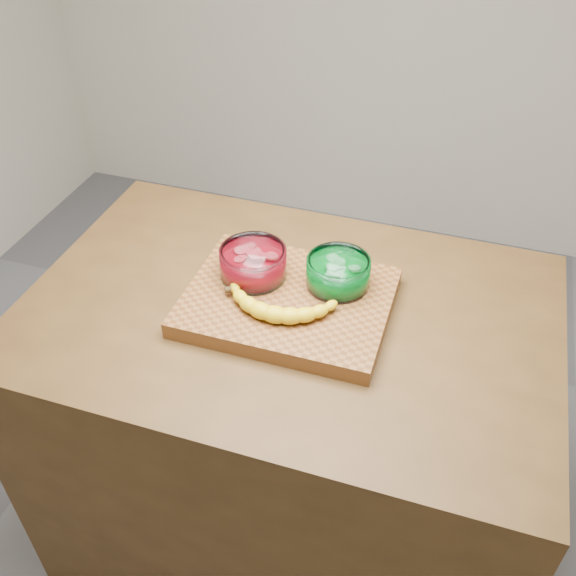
% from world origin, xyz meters
% --- Properties ---
extents(ground, '(3.50, 3.50, 0.00)m').
position_xyz_m(ground, '(0.00, 0.00, 0.00)').
color(ground, '#5B5B60').
rests_on(ground, ground).
extents(counter, '(1.20, 0.80, 0.90)m').
position_xyz_m(counter, '(0.00, 0.00, 0.45)').
color(counter, '#4A3116').
rests_on(counter, ground).
extents(cutting_board, '(0.45, 0.35, 0.04)m').
position_xyz_m(cutting_board, '(0.00, 0.00, 0.92)').
color(cutting_board, brown).
rests_on(cutting_board, counter).
extents(bowl_red, '(0.15, 0.15, 0.07)m').
position_xyz_m(bowl_red, '(-0.10, 0.04, 0.97)').
color(bowl_red, white).
rests_on(bowl_red, cutting_board).
extents(bowl_green, '(0.14, 0.14, 0.07)m').
position_xyz_m(bowl_green, '(0.09, 0.07, 0.97)').
color(bowl_green, white).
rests_on(bowl_green, cutting_board).
extents(banana, '(0.28, 0.13, 0.04)m').
position_xyz_m(banana, '(-0.00, -0.06, 0.96)').
color(banana, gold).
rests_on(banana, cutting_board).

